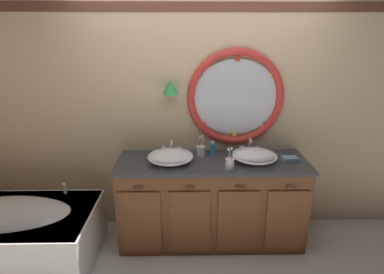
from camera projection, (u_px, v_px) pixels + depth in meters
The scene contains 12 objects.
ground_plane at pixel (203, 253), 3.08m from camera, with size 14.00×14.00×0.00m, color silver.
back_wall_assembly at pixel (204, 111), 3.21m from camera, with size 6.40×0.26×2.60m.
vanity_counter at pixel (211, 200), 3.17m from camera, with size 1.88×0.64×0.89m.
bathtub at pixel (6, 233), 2.86m from camera, with size 1.65×0.87×0.65m.
sink_basin_left at pixel (171, 157), 2.98m from camera, with size 0.44×0.44×0.11m.
sink_basin_right at pixel (254, 156), 2.99m from camera, with size 0.44×0.44×0.12m.
faucet_set_left at pixel (172, 148), 3.21m from camera, with size 0.22×0.14×0.14m.
faucet_set_right at pixel (250, 147), 3.22m from camera, with size 0.22×0.12×0.16m.
toothbrush_holder_left at pixel (201, 150), 3.14m from camera, with size 0.09×0.09×0.22m.
toothbrush_holder_right at pixel (230, 163), 2.83m from camera, with size 0.09×0.09×0.21m.
soap_dispenser at pixel (213, 148), 3.18m from camera, with size 0.06×0.07×0.15m.
folded_hand_towel at pixel (290, 159), 3.03m from camera, with size 0.16×0.11×0.03m.
Camera 1 is at (-0.15, -2.54, 2.10)m, focal length 28.74 mm.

